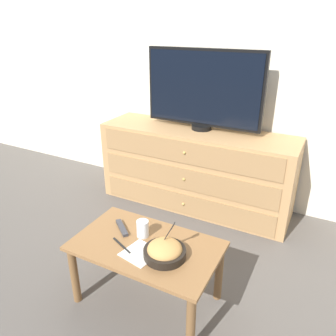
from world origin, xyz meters
TOP-DOWN VIEW (x-y plane):
  - ground_plane at (0.00, 0.00)m, footprint 12.00×12.00m
  - wall_back at (0.00, 0.03)m, footprint 12.00×0.05m
  - dresser at (0.03, -0.25)m, footprint 1.58×0.46m
  - tv at (0.05, -0.20)m, footprint 0.93×0.16m
  - coffee_table at (0.22, -1.36)m, footprint 0.77×0.46m
  - takeout_bowl at (0.35, -1.40)m, footprint 0.21×0.21m
  - drink_cup at (0.17, -1.30)m, footprint 0.07×0.07m
  - napkin at (0.23, -1.44)m, footprint 0.19×0.19m
  - knife at (0.12, -1.43)m, footprint 0.16×0.08m
  - remote_control at (0.03, -1.31)m, footprint 0.14×0.12m

SIDE VIEW (x-z plane):
  - ground_plane at x=0.00m, z-range 0.00..0.00m
  - coffee_table at x=0.22m, z-range 0.13..0.51m
  - dresser at x=0.03m, z-range 0.00..0.67m
  - napkin at x=0.23m, z-range 0.38..0.39m
  - knife at x=0.12m, z-range 0.38..0.39m
  - remote_control at x=0.03m, z-range 0.38..0.40m
  - takeout_bowl at x=0.35m, z-range 0.32..0.51m
  - drink_cup at x=0.17m, z-range 0.38..0.47m
  - tv at x=0.05m, z-range 0.67..1.29m
  - wall_back at x=0.00m, z-range 0.00..2.60m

